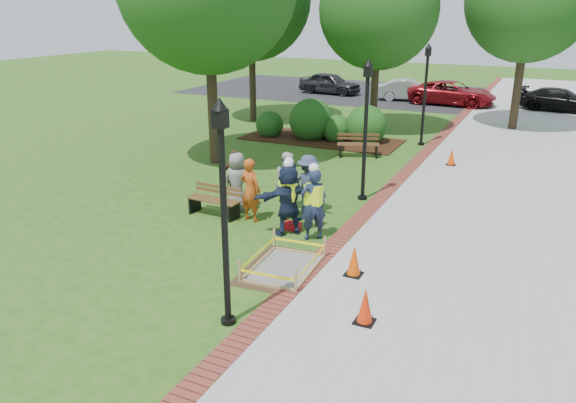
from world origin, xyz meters
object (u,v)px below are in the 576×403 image
at_px(bench_near, 214,207).
at_px(hivis_worker_a, 288,198).
at_px(wet_concrete_pad, 284,260).
at_px(hivis_worker_b, 313,202).
at_px(cone_front, 365,306).
at_px(lamp_near, 223,199).
at_px(hivis_worker_c, 289,188).

relative_size(bench_near, hivis_worker_a, 0.79).
bearing_deg(wet_concrete_pad, hivis_worker_b, 93.45).
bearing_deg(cone_front, hivis_worker_b, 126.68).
bearing_deg(hivis_worker_b, bench_near, 173.69).
distance_m(cone_front, lamp_near, 3.34).
relative_size(hivis_worker_a, hivis_worker_b, 1.01).
height_order(wet_concrete_pad, hivis_worker_b, hivis_worker_b).
bearing_deg(cone_front, lamp_near, -154.86).
height_order(hivis_worker_b, hivis_worker_c, hivis_worker_b).
bearing_deg(cone_front, bench_near, 147.04).
distance_m(wet_concrete_pad, lamp_near, 3.36).
relative_size(wet_concrete_pad, hivis_worker_a, 1.19).
relative_size(cone_front, hivis_worker_b, 0.37).
bearing_deg(wet_concrete_pad, bench_near, 145.49).
height_order(wet_concrete_pad, bench_near, bench_near).
relative_size(wet_concrete_pad, hivis_worker_b, 1.19).
bearing_deg(hivis_worker_c, lamp_near, -76.32).
xyz_separation_m(cone_front, hivis_worker_c, (-3.67, 4.40, 0.53)).
relative_size(lamp_near, hivis_worker_b, 2.11).
height_order(hivis_worker_a, hivis_worker_c, hivis_worker_a).
xyz_separation_m(wet_concrete_pad, cone_front, (2.37, -1.41, 0.12)).
relative_size(wet_concrete_pad, bench_near, 1.51).
bearing_deg(wet_concrete_pad, hivis_worker_a, 112.98).
relative_size(bench_near, hivis_worker_c, 0.89).
bearing_deg(lamp_near, hivis_worker_c, 103.68).
height_order(hivis_worker_a, hivis_worker_b, hivis_worker_a).
bearing_deg(hivis_worker_a, wet_concrete_pad, -67.02).
xyz_separation_m(hivis_worker_b, hivis_worker_c, (-1.18, 1.06, -0.10)).
distance_m(hivis_worker_a, hivis_worker_b, 0.73).
distance_m(lamp_near, hivis_worker_a, 4.81).
distance_m(bench_near, lamp_near, 6.25).
relative_size(cone_front, hivis_worker_a, 0.37).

